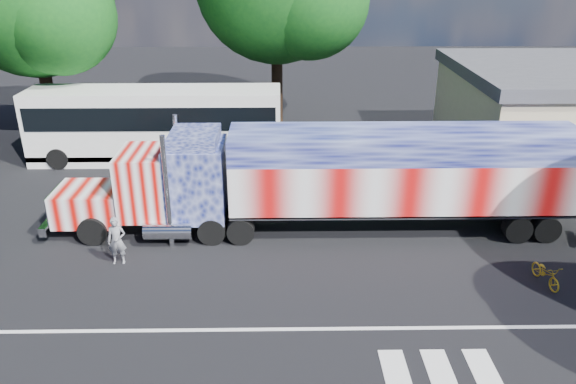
{
  "coord_description": "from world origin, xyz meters",
  "views": [
    {
      "loc": [
        -0.3,
        -16.82,
        10.51
      ],
      "look_at": [
        0.0,
        3.0,
        1.9
      ],
      "focal_mm": 35.0,
      "sensor_mm": 36.0,
      "label": 1
    }
  ],
  "objects_px": {
    "semi_truck": "(338,177)",
    "bicycle": "(546,273)",
    "woman": "(117,241)",
    "coach_bus": "(156,124)"
  },
  "relations": [
    {
      "from": "semi_truck",
      "to": "bicycle",
      "type": "bearing_deg",
      "value": -31.64
    },
    {
      "from": "woman",
      "to": "coach_bus",
      "type": "bearing_deg",
      "value": 89.43
    },
    {
      "from": "coach_bus",
      "to": "woman",
      "type": "xyz_separation_m",
      "value": [
        0.68,
        -10.98,
        -1.08
      ]
    },
    {
      "from": "coach_bus",
      "to": "woman",
      "type": "relative_size",
      "value": 7.28
    },
    {
      "from": "woman",
      "to": "semi_truck",
      "type": "bearing_deg",
      "value": 13.24
    },
    {
      "from": "woman",
      "to": "bicycle",
      "type": "xyz_separation_m",
      "value": [
        14.88,
        -1.61,
        -0.5
      ]
    },
    {
      "from": "coach_bus",
      "to": "bicycle",
      "type": "xyz_separation_m",
      "value": [
        15.56,
        -12.59,
        -1.59
      ]
    },
    {
      "from": "semi_truck",
      "to": "woman",
      "type": "distance_m",
      "value": 8.64
    },
    {
      "from": "woman",
      "to": "bicycle",
      "type": "relative_size",
      "value": 1.18
    },
    {
      "from": "semi_truck",
      "to": "woman",
      "type": "relative_size",
      "value": 11.55
    }
  ]
}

